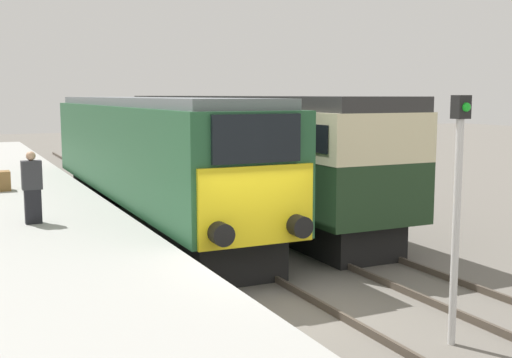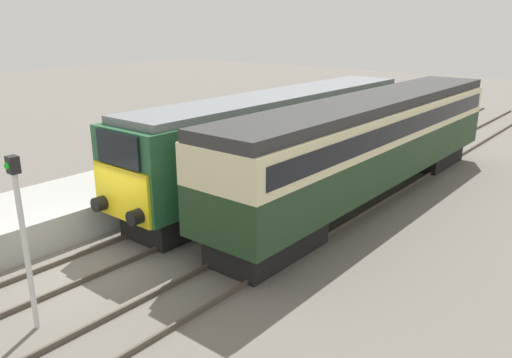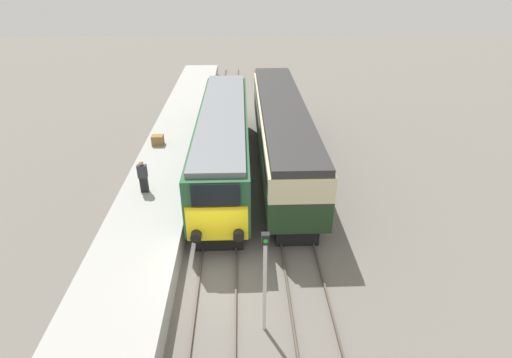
{
  "view_description": "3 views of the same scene",
  "coord_description": "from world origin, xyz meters",
  "px_view_note": "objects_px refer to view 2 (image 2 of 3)",
  "views": [
    {
      "loc": [
        -5.34,
        -9.84,
        3.96
      ],
      "look_at": [
        0.0,
        1.43,
        2.32
      ],
      "focal_mm": 45.0,
      "sensor_mm": 36.0,
      "label": 1
    },
    {
      "loc": [
        11.59,
        -6.66,
        6.51
      ],
      "look_at": [
        1.7,
        5.43,
        1.6
      ],
      "focal_mm": 35.0,
      "sensor_mm": 36.0,
      "label": 2
    },
    {
      "loc": [
        1.08,
        -11.79,
        10.95
      ],
      "look_at": [
        1.7,
        5.43,
        1.6
      ],
      "focal_mm": 28.0,
      "sensor_mm": 36.0,
      "label": 3
    }
  ],
  "objects_px": {
    "locomotive": "(283,135)",
    "passenger_carriage": "(373,138)",
    "signal_post": "(23,230)",
    "luggage_crate": "(237,134)",
    "person_on_platform": "(147,146)"
  },
  "relations": [
    {
      "from": "locomotive",
      "to": "signal_post",
      "type": "xyz_separation_m",
      "value": [
        1.7,
        -11.52,
        0.15
      ]
    },
    {
      "from": "passenger_carriage",
      "to": "signal_post",
      "type": "relative_size",
      "value": 4.31
    },
    {
      "from": "signal_post",
      "to": "luggage_crate",
      "type": "bearing_deg",
      "value": 113.54
    },
    {
      "from": "passenger_carriage",
      "to": "luggage_crate",
      "type": "xyz_separation_m",
      "value": [
        -7.56,
        0.9,
        -1.03
      ]
    },
    {
      "from": "passenger_carriage",
      "to": "signal_post",
      "type": "xyz_separation_m",
      "value": [
        -1.7,
        -12.55,
        -0.02
      ]
    },
    {
      "from": "locomotive",
      "to": "passenger_carriage",
      "type": "relative_size",
      "value": 0.94
    },
    {
      "from": "locomotive",
      "to": "luggage_crate",
      "type": "distance_m",
      "value": 4.67
    },
    {
      "from": "person_on_platform",
      "to": "luggage_crate",
      "type": "height_order",
      "value": "person_on_platform"
    },
    {
      "from": "locomotive",
      "to": "person_on_platform",
      "type": "bearing_deg",
      "value": -134.46
    },
    {
      "from": "person_on_platform",
      "to": "luggage_crate",
      "type": "xyz_separation_m",
      "value": [
        -0.39,
        5.77,
        -0.52
      ]
    },
    {
      "from": "locomotive",
      "to": "passenger_carriage",
      "type": "xyz_separation_m",
      "value": [
        3.4,
        1.04,
        0.18
      ]
    },
    {
      "from": "signal_post",
      "to": "luggage_crate",
      "type": "xyz_separation_m",
      "value": [
        -5.86,
        13.45,
        -1.01
      ]
    },
    {
      "from": "signal_post",
      "to": "person_on_platform",
      "type": "bearing_deg",
      "value": 125.48
    },
    {
      "from": "locomotive",
      "to": "passenger_carriage",
      "type": "height_order",
      "value": "passenger_carriage"
    },
    {
      "from": "luggage_crate",
      "to": "signal_post",
      "type": "bearing_deg",
      "value": -66.46
    }
  ]
}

